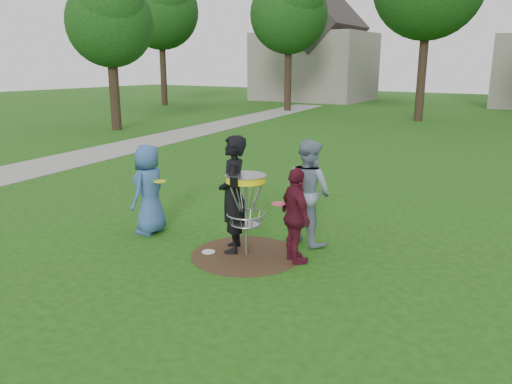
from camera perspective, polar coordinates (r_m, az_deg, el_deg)
The scene contains 10 objects.
ground at distance 8.22m, azimuth -1.13°, elevation -7.21°, with size 100.00×100.00×0.00m, color #19470F.
dirt_patch at distance 8.22m, azimuth -1.13°, elevation -7.18°, with size 1.80×1.80×0.01m, color #47331E.
concrete_path at distance 20.45m, azimuth -12.17°, elevation 5.63°, with size 2.20×40.00×0.02m, color #9E9E99.
player_blue at distance 9.26m, azimuth -12.14°, elevation 0.30°, with size 0.80×0.52×1.64m, color #34578F.
player_black at distance 8.14m, azimuth -2.66°, elevation -0.29°, with size 0.71×0.46×1.93m, color black.
player_grey at distance 8.58m, azimuth 6.02°, elevation 0.03°, with size 0.88×0.69×1.82m, color gray.
player_maroon at distance 7.71m, azimuth 4.56°, elevation -2.77°, with size 0.89×0.37×1.51m, color #511222.
disc_on_grass at distance 8.36m, azimuth -5.46°, elevation -6.84°, with size 0.22×0.22×0.02m, color silver.
disc_golf_basket at distance 7.90m, azimuth -1.17°, elevation -0.32°, with size 0.66×0.67×1.38m.
held_discs at distance 8.21m, azimuth -1.54°, elevation 0.52°, with size 2.60×1.07×0.28m.
Camera 1 is at (4.24, -6.36, 3.04)m, focal length 35.00 mm.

